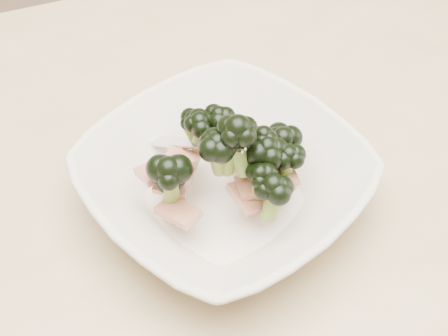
{
  "coord_description": "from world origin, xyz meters",
  "views": [
    {
      "loc": [
        -0.11,
        -0.36,
        1.24
      ],
      "look_at": [
        0.02,
        -0.0,
        0.8
      ],
      "focal_mm": 50.0,
      "sensor_mm": 36.0,
      "label": 1
    }
  ],
  "objects": [
    {
      "name": "broccoli_dish",
      "position": [
        0.03,
        -0.01,
        0.79
      ],
      "size": [
        0.33,
        0.33,
        0.13
      ],
      "color": "beige",
      "rests_on": "dining_table"
    },
    {
      "name": "dining_table",
      "position": [
        0.0,
        0.0,
        0.65
      ],
      "size": [
        1.2,
        0.8,
        0.75
      ],
      "color": "tan",
      "rests_on": "ground"
    }
  ]
}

